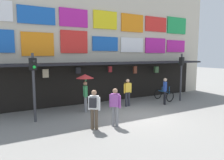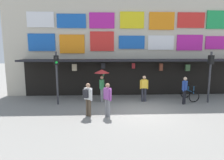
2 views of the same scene
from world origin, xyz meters
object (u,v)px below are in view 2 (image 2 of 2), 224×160
Objects in this scene: traffic_light_far at (210,69)px; bicycle_parked at (190,94)px; pedestrian_in_yellow at (88,97)px; pedestrian_in_white at (144,87)px; traffic_light_near at (57,70)px; pedestrian_in_green at (185,89)px; pedestrian_with_umbrella at (102,76)px; pedestrian_in_blue at (108,98)px.

traffic_light_far reaches higher than bicycle_parked.
pedestrian_in_white is at bearing 38.36° from pedestrian_in_yellow.
traffic_light_near is 3.23m from pedestrian_in_yellow.
traffic_light_near is 1.90× the size of pedestrian_in_green.
traffic_light_near is at bearing 131.95° from pedestrian_in_yellow.
pedestrian_with_umbrella is (-5.06, 0.75, 0.69)m from pedestrian_in_green.
pedestrian_in_green and pedestrian_in_yellow have the same top height.
pedestrian_in_green reaches higher than bicycle_parked.
pedestrian_in_green is at bearing 23.09° from pedestrian_in_blue.
pedestrian_in_white is (5.39, 0.42, -1.19)m from traffic_light_near.
traffic_light_far is at bearing 0.11° from traffic_light_near.
traffic_light_near is 1.00× the size of traffic_light_far.
pedestrian_in_blue is at bearing -37.46° from traffic_light_near.
pedestrian_in_yellow is at bearing -48.05° from traffic_light_near.
pedestrian_in_white is at bearing 4.48° from traffic_light_near.
pedestrian_in_white is at bearing 48.56° from pedestrian_in_blue.
bicycle_parked is 0.72× the size of pedestrian_in_white.
pedestrian_in_green and pedestrian_in_blue have the same top height.
pedestrian_with_umbrella is (-6.72, 0.47, -0.50)m from traffic_light_far.
traffic_light_far is 6.93m from pedestrian_in_blue.
pedestrian_in_green is 6.06m from pedestrian_in_yellow.
bicycle_parked is (-0.91, 0.61, -1.75)m from traffic_light_far.
pedestrian_with_umbrella is (-5.81, -0.14, 1.25)m from bicycle_parked.
bicycle_parked is (8.50, 0.63, -1.75)m from traffic_light_near.
bicycle_parked is 5.95m from pedestrian_with_umbrella.
pedestrian_in_white is (2.70, -0.07, -0.69)m from pedestrian_with_umbrella.
traffic_light_near reaches higher than bicycle_parked.
pedestrian_in_blue is (-6.42, -2.31, -1.19)m from traffic_light_far.
pedestrian_with_umbrella is 1.24× the size of pedestrian_in_white.
pedestrian_in_yellow is (-5.73, -1.98, 0.04)m from pedestrian_in_green.
pedestrian_in_yellow reaches higher than bicycle_parked.
traffic_light_near is 1.90× the size of pedestrian_in_blue.
bicycle_parked is 6.26m from pedestrian_in_blue.
traffic_light_near is at bearing 142.54° from pedestrian_in_blue.
pedestrian_in_yellow is at bearing -160.93° from pedestrian_in_green.
traffic_light_near is at bearing -169.70° from pedestrian_with_umbrella.
pedestrian_in_blue and pedestrian_in_yellow have the same top height.
pedestrian_with_umbrella reaches higher than pedestrian_in_white.
traffic_light_near is 8.70m from bicycle_parked.
pedestrian_with_umbrella is 1.24× the size of pedestrian_in_blue.
pedestrian_in_white is (2.40, 2.72, 0.00)m from pedestrian_in_blue.
traffic_light_far is at bearing -5.73° from pedestrian_in_white.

